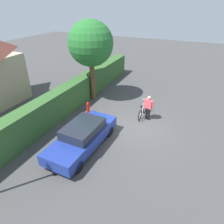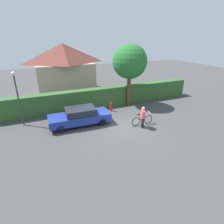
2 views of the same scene
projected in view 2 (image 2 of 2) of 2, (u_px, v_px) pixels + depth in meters
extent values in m
plane|color=#424242|center=(126.00, 128.00, 13.11)|extent=(60.00, 60.00, 0.00)
cube|color=#315B2A|center=(103.00, 97.00, 16.79)|extent=(18.13, 0.90, 1.74)
cube|color=tan|center=(65.00, 78.00, 20.64)|extent=(6.02, 4.08, 3.31)
pyramid|color=brown|center=(63.00, 53.00, 19.60)|extent=(6.32, 4.29, 2.03)
cube|color=navy|center=(80.00, 118.00, 13.33)|extent=(4.44, 1.76, 0.56)
cube|color=#1E232D|center=(80.00, 111.00, 13.16)|extent=(2.16, 1.50, 0.46)
cylinder|color=black|center=(97.00, 115.00, 14.56)|extent=(0.57, 0.20, 0.57)
cylinder|color=black|center=(102.00, 122.00, 13.32)|extent=(0.57, 0.20, 0.57)
cylinder|color=black|center=(58.00, 120.00, 13.56)|extent=(0.57, 0.20, 0.57)
cylinder|color=black|center=(60.00, 129.00, 12.32)|extent=(0.57, 0.20, 0.57)
torus|color=black|center=(148.00, 119.00, 13.61)|extent=(0.69, 0.05, 0.69)
torus|color=black|center=(136.00, 122.00, 13.23)|extent=(0.69, 0.05, 0.69)
cylinder|color=silver|center=(145.00, 117.00, 13.38)|extent=(0.68, 0.04, 0.62)
cylinder|color=silver|center=(140.00, 118.00, 13.24)|extent=(0.25, 0.04, 0.53)
cylinder|color=silver|center=(143.00, 114.00, 13.24)|extent=(0.83, 0.04, 0.09)
cylinder|color=silver|center=(138.00, 121.00, 13.31)|extent=(0.40, 0.04, 0.05)
cylinder|color=silver|center=(149.00, 116.00, 13.50)|extent=(0.04, 0.04, 0.57)
cube|color=black|center=(138.00, 115.00, 13.09)|extent=(0.22, 0.10, 0.06)
cylinder|color=silver|center=(149.00, 112.00, 13.37)|extent=(0.03, 0.50, 0.03)
cylinder|color=black|center=(142.00, 122.00, 13.06)|extent=(0.13, 0.13, 0.78)
cylinder|color=black|center=(143.00, 123.00, 12.91)|extent=(0.13, 0.13, 0.78)
cube|color=#DB4C56|center=(143.00, 114.00, 12.72)|extent=(0.32, 0.49, 0.56)
sphere|color=tan|center=(144.00, 108.00, 12.56)|extent=(0.21, 0.21, 0.21)
cylinder|color=#DB4C56|center=(142.00, 112.00, 12.97)|extent=(0.09, 0.09, 0.53)
cylinder|color=#DB4C56|center=(144.00, 115.00, 12.46)|extent=(0.09, 0.09, 0.53)
cylinder|color=#38383D|center=(19.00, 101.00, 12.81)|extent=(0.10, 0.10, 3.67)
sphere|color=#F2EDCC|center=(13.00, 74.00, 12.05)|extent=(0.28, 0.28, 0.28)
cylinder|color=brown|center=(129.00, 89.00, 16.85)|extent=(0.35, 0.35, 3.10)
sphere|color=#266E2E|center=(130.00, 61.00, 15.89)|extent=(3.03, 3.03, 3.03)
cylinder|color=red|center=(111.00, 107.00, 15.87)|extent=(0.20, 0.20, 0.70)
sphere|color=red|center=(111.00, 103.00, 15.72)|extent=(0.18, 0.18, 0.18)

